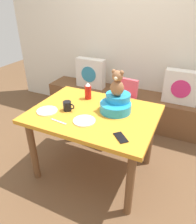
{
  "coord_description": "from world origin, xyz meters",
  "views": [
    {
      "loc": [
        0.8,
        -1.6,
        1.73
      ],
      "look_at": [
        0.0,
        0.1,
        0.69
      ],
      "focal_mm": 33.96,
      "sensor_mm": 36.0,
      "label": 1
    }
  ],
  "objects_px": {
    "highchair": "(122,101)",
    "cell_phone": "(121,138)",
    "dinner_plate_far": "(84,121)",
    "coffee_mug": "(68,106)",
    "dining_table": "(94,122)",
    "infant_seat_teal": "(116,104)",
    "pillow_floral_left": "(91,73)",
    "book_stack": "(127,90)",
    "ketchup_bottle": "(88,91)",
    "teddy_bear": "(117,84)",
    "dinner_plate_near": "(47,111)",
    "pillow_floral_right": "(181,87)"
  },
  "relations": [
    {
      "from": "highchair",
      "to": "cell_phone",
      "type": "distance_m",
      "value": 1.13
    },
    {
      "from": "cell_phone",
      "to": "dinner_plate_far",
      "type": "bearing_deg",
      "value": 120.35
    },
    {
      "from": "coffee_mug",
      "to": "dining_table",
      "type": "bearing_deg",
      "value": 17.55
    },
    {
      "from": "highchair",
      "to": "infant_seat_teal",
      "type": "distance_m",
      "value": 0.72
    },
    {
      "from": "pillow_floral_left",
      "to": "book_stack",
      "type": "distance_m",
      "value": 0.61
    },
    {
      "from": "infant_seat_teal",
      "to": "highchair",
      "type": "bearing_deg",
      "value": 103.56
    },
    {
      "from": "infant_seat_teal",
      "to": "pillow_floral_left",
      "type": "bearing_deg",
      "value": 127.79
    },
    {
      "from": "ketchup_bottle",
      "to": "coffee_mug",
      "type": "distance_m",
      "value": 0.33
    },
    {
      "from": "highchair",
      "to": "teddy_bear",
      "type": "distance_m",
      "value": 0.82
    },
    {
      "from": "coffee_mug",
      "to": "book_stack",
      "type": "bearing_deg",
      "value": 81.46
    },
    {
      "from": "dining_table",
      "to": "cell_phone",
      "type": "height_order",
      "value": "cell_phone"
    },
    {
      "from": "ketchup_bottle",
      "to": "coffee_mug",
      "type": "height_order",
      "value": "ketchup_bottle"
    },
    {
      "from": "infant_seat_teal",
      "to": "cell_phone",
      "type": "height_order",
      "value": "infant_seat_teal"
    },
    {
      "from": "teddy_bear",
      "to": "dinner_plate_near",
      "type": "xyz_separation_m",
      "value": [
        -0.6,
        -0.3,
        -0.27
      ]
    },
    {
      "from": "teddy_bear",
      "to": "book_stack",
      "type": "bearing_deg",
      "value": 102.36
    },
    {
      "from": "dining_table",
      "to": "highchair",
      "type": "relative_size",
      "value": 1.52
    },
    {
      "from": "book_stack",
      "to": "cell_phone",
      "type": "bearing_deg",
      "value": -73.75
    },
    {
      "from": "teddy_bear",
      "to": "pillow_floral_right",
      "type": "bearing_deg",
      "value": 64.43
    },
    {
      "from": "pillow_floral_left",
      "to": "ketchup_bottle",
      "type": "bearing_deg",
      "value": -64.44
    },
    {
      "from": "dining_table",
      "to": "coffee_mug",
      "type": "relative_size",
      "value": 9.99
    },
    {
      "from": "highchair",
      "to": "dinner_plate_far",
      "type": "relative_size",
      "value": 3.95
    },
    {
      "from": "pillow_floral_right",
      "to": "infant_seat_teal",
      "type": "xyz_separation_m",
      "value": [
        -0.5,
        -1.05,
        0.13
      ]
    },
    {
      "from": "ketchup_bottle",
      "to": "dinner_plate_far",
      "type": "xyz_separation_m",
      "value": [
        0.19,
        -0.43,
        -0.08
      ]
    },
    {
      "from": "pillow_floral_left",
      "to": "teddy_bear",
      "type": "relative_size",
      "value": 1.76
    },
    {
      "from": "ketchup_bottle",
      "to": "dinner_plate_far",
      "type": "height_order",
      "value": "ketchup_bottle"
    },
    {
      "from": "book_stack",
      "to": "dinner_plate_far",
      "type": "relative_size",
      "value": 1.0
    },
    {
      "from": "dining_table",
      "to": "highchair",
      "type": "bearing_deg",
      "value": 87.75
    },
    {
      "from": "highchair",
      "to": "teddy_bear",
      "type": "xyz_separation_m",
      "value": [
        0.15,
        -0.64,
        0.5
      ]
    },
    {
      "from": "pillow_floral_right",
      "to": "dining_table",
      "type": "height_order",
      "value": "pillow_floral_right"
    },
    {
      "from": "pillow_floral_left",
      "to": "infant_seat_teal",
      "type": "relative_size",
      "value": 1.33
    },
    {
      "from": "ketchup_bottle",
      "to": "pillow_floral_right",
      "type": "bearing_deg",
      "value": 46.76
    },
    {
      "from": "dinner_plate_near",
      "to": "ketchup_bottle",
      "type": "bearing_deg",
      "value": 62.18
    },
    {
      "from": "dining_table",
      "to": "dinner_plate_far",
      "type": "height_order",
      "value": "dinner_plate_far"
    },
    {
      "from": "pillow_floral_right",
      "to": "dining_table",
      "type": "xyz_separation_m",
      "value": [
        -0.69,
        -1.18,
        -0.05
      ]
    },
    {
      "from": "infant_seat_teal",
      "to": "pillow_floral_right",
      "type": "bearing_deg",
      "value": 64.42
    },
    {
      "from": "pillow_floral_left",
      "to": "cell_phone",
      "type": "xyz_separation_m",
      "value": [
        1.01,
        -1.46,
        0.06
      ]
    },
    {
      "from": "cell_phone",
      "to": "dinner_plate_near",
      "type": "bearing_deg",
      "value": 127.21
    },
    {
      "from": "highchair",
      "to": "coffee_mug",
      "type": "relative_size",
      "value": 6.58
    },
    {
      "from": "pillow_floral_left",
      "to": "highchair",
      "type": "height_order",
      "value": "pillow_floral_left"
    },
    {
      "from": "book_stack",
      "to": "dinner_plate_near",
      "type": "bearing_deg",
      "value": -104.67
    },
    {
      "from": "book_stack",
      "to": "ketchup_bottle",
      "type": "xyz_separation_m",
      "value": [
        -0.14,
        -0.95,
        0.34
      ]
    },
    {
      "from": "book_stack",
      "to": "coffee_mug",
      "type": "relative_size",
      "value": 1.67
    },
    {
      "from": "pillow_floral_right",
      "to": "dinner_plate_far",
      "type": "xyz_separation_m",
      "value": [
        -0.69,
        -1.37,
        0.07
      ]
    },
    {
      "from": "teddy_bear",
      "to": "ketchup_bottle",
      "type": "height_order",
      "value": "teddy_bear"
    },
    {
      "from": "dinner_plate_near",
      "to": "dinner_plate_far",
      "type": "relative_size",
      "value": 1.0
    },
    {
      "from": "coffee_mug",
      "to": "cell_phone",
      "type": "height_order",
      "value": "coffee_mug"
    },
    {
      "from": "pillow_floral_left",
      "to": "dinner_plate_far",
      "type": "bearing_deg",
      "value": -65.1
    },
    {
      "from": "dinner_plate_near",
      "to": "infant_seat_teal",
      "type": "bearing_deg",
      "value": 27.05
    },
    {
      "from": "pillow_floral_right",
      "to": "book_stack",
      "type": "height_order",
      "value": "pillow_floral_right"
    },
    {
      "from": "book_stack",
      "to": "infant_seat_teal",
      "type": "distance_m",
      "value": 1.15
    }
  ]
}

